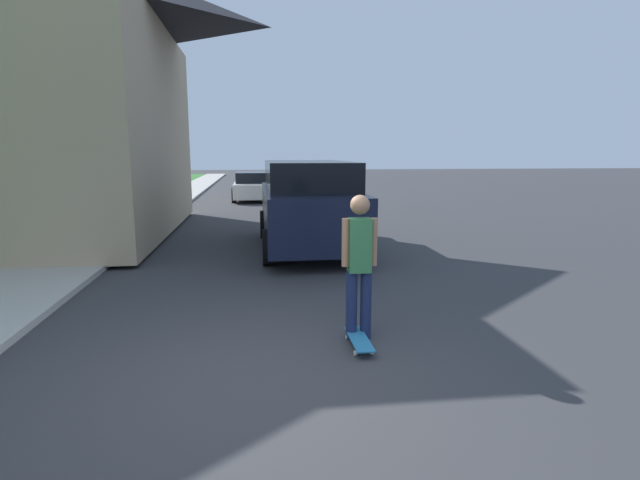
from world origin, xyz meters
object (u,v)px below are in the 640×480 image
object	(u,v)px
car_down_street	(253,187)
skateboard	(359,340)
skateboarder	(359,261)
suv_parked	(308,203)

from	to	relation	value
car_down_street	skateboard	distance (m)	18.00
car_down_street	skateboarder	world-z (taller)	skateboarder
suv_parked	car_down_street	bearing A→B (deg)	95.81
skateboard	skateboarder	bearing A→B (deg)	80.04
car_down_street	skateboard	size ratio (longest dim) A/B	5.36
skateboarder	skateboard	distance (m)	0.89
suv_parked	skateboard	world-z (taller)	suv_parked
suv_parked	car_down_street	distance (m)	12.15
suv_parked	skateboarder	distance (m)	5.63
suv_parked	skateboard	xyz separation A→B (m)	(-0.05, -5.87, -0.96)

